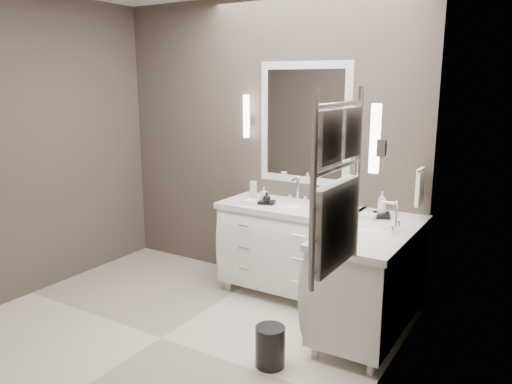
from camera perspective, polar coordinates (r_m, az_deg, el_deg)
The scene contains 19 objects.
floor at distance 4.05m, azimuth -10.74°, elevation -16.12°, with size 3.20×3.00×0.01m, color beige.
wall_back at distance 4.81m, azimuth 0.73°, elevation 5.68°, with size 3.20×0.01×2.70m, color #453D37.
wall_left at distance 4.84m, azimuth -25.71°, elevation 4.49°, with size 0.01×3.00×2.70m, color #453D37.
wall_right at distance 2.79m, azimuth 13.33°, elevation 0.31°, with size 0.01×3.00×2.70m, color #453D37.
vanity_back at distance 4.54m, azimuth 3.78°, elevation -5.95°, with size 1.24×0.59×0.97m.
vanity_right at distance 3.94m, azimuth 12.98°, elevation -9.20°, with size 0.59×1.24×0.97m.
mirror_back at distance 4.56m, azimuth 5.53°, elevation 7.77°, with size 0.90×0.02×1.10m.
mirror_right at distance 3.52m, azimuth 17.37°, elevation 5.87°, with size 0.02×0.90×1.10m.
sconce_back at distance 4.79m, azimuth -1.11°, elevation 8.56°, with size 0.06×0.06×0.40m.
sconce_right at distance 2.98m, azimuth 13.44°, elevation 5.81°, with size 0.06×0.06×0.40m.
towel_bar_corner at distance 4.14m, azimuth 18.22°, elevation 0.64°, with size 0.03×0.22×0.30m.
towel_ladder at distance 2.43m, azimuth 9.16°, elevation -0.27°, with size 0.06×0.58×0.90m.
waste_bin at distance 3.59m, azimuth 1.63°, elevation -17.23°, with size 0.21×0.21×0.29m, color black.
amenity_tray_back at distance 4.48m, azimuth 1.09°, elevation -1.17°, with size 0.17×0.12×0.02m, color black.
amenity_tray_right at distance 4.17m, azimuth 14.12°, elevation -2.58°, with size 0.13×0.18×0.03m, color black.
water_bottle at distance 4.56m, azimuth -0.32°, elevation 0.09°, with size 0.06×0.06×0.18m, color silver.
soap_bottle_a at distance 4.49m, azimuth 0.89°, elevation -0.19°, with size 0.05×0.05×0.12m, color white.
soap_bottle_b at distance 4.43m, azimuth 1.23°, elevation -0.59°, with size 0.07×0.07×0.09m, color black.
soap_bottle_c at distance 4.15m, azimuth 14.20°, elevation -1.19°, with size 0.07×0.07×0.18m, color white.
Camera 1 is at (2.44, -2.60, 1.92)m, focal length 35.00 mm.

